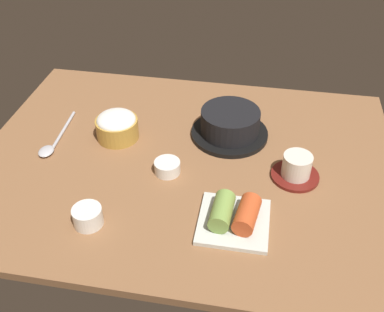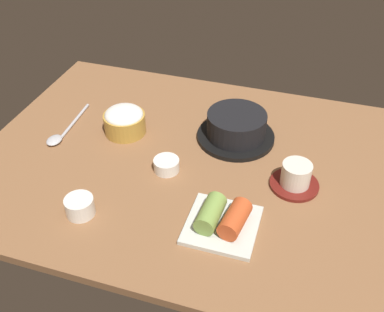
% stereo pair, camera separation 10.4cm
% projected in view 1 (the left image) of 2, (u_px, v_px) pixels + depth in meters
% --- Properties ---
extents(dining_table, '(1.00, 0.76, 0.02)m').
position_uv_depth(dining_table, '(185.00, 163.00, 1.08)').
color(dining_table, brown).
rests_on(dining_table, ground).
extents(stone_pot, '(0.20, 0.20, 0.07)m').
position_uv_depth(stone_pot, '(230.00, 124.00, 1.13)').
color(stone_pot, black).
rests_on(stone_pot, dining_table).
extents(rice_bowl, '(0.11, 0.11, 0.07)m').
position_uv_depth(rice_bowl, '(117.00, 125.00, 1.12)').
color(rice_bowl, '#B78C38').
rests_on(rice_bowl, dining_table).
extents(tea_cup_with_saucer, '(0.11, 0.11, 0.06)m').
position_uv_depth(tea_cup_with_saucer, '(296.00, 168.00, 1.01)').
color(tea_cup_with_saucer, maroon).
rests_on(tea_cup_with_saucer, dining_table).
extents(banchan_cup_center, '(0.06, 0.06, 0.03)m').
position_uv_depth(banchan_cup_center, '(167.00, 167.00, 1.03)').
color(banchan_cup_center, white).
rests_on(banchan_cup_center, dining_table).
extents(kimchi_plate, '(0.14, 0.14, 0.05)m').
position_uv_depth(kimchi_plate, '(234.00, 216.00, 0.90)').
color(kimchi_plate, silver).
rests_on(kimchi_plate, dining_table).
extents(side_bowl_near, '(0.06, 0.06, 0.04)m').
position_uv_depth(side_bowl_near, '(88.00, 216.00, 0.90)').
color(side_bowl_near, white).
rests_on(side_bowl_near, dining_table).
extents(spoon, '(0.04, 0.20, 0.01)m').
position_uv_depth(spoon, '(52.00, 144.00, 1.11)').
color(spoon, '#B7B7BC').
rests_on(spoon, dining_table).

